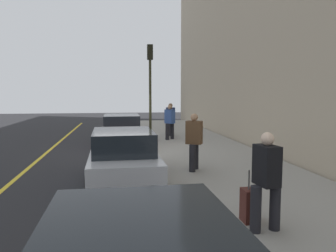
{
  "coord_description": "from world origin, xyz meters",
  "views": [
    {
      "loc": [
        -14.53,
        0.17,
        2.54
      ],
      "look_at": [
        -2.27,
        -1.68,
        1.29
      ],
      "focal_mm": 35.45,
      "sensor_mm": 36.0,
      "label": 1
    }
  ],
  "objects_px": {
    "pedestrian_brown_coat": "(194,140)",
    "traffic_light_pole": "(150,77)",
    "pedestrian_navy_coat": "(170,118)",
    "pedestrian_black_coat": "(266,179)",
    "parked_car_silver": "(123,157)",
    "parked_car_maroon": "(122,131)",
    "rolling_suitcase": "(248,205)",
    "pedestrian_blue_coat": "(170,121)"
  },
  "relations": [
    {
      "from": "rolling_suitcase",
      "to": "parked_car_maroon",
      "type": "bearing_deg",
      "value": 12.34
    },
    {
      "from": "parked_car_maroon",
      "to": "rolling_suitcase",
      "type": "bearing_deg",
      "value": -167.66
    },
    {
      "from": "pedestrian_black_coat",
      "to": "traffic_light_pole",
      "type": "bearing_deg",
      "value": 5.24
    },
    {
      "from": "pedestrian_navy_coat",
      "to": "pedestrian_brown_coat",
      "type": "bearing_deg",
      "value": 175.93
    },
    {
      "from": "parked_car_maroon",
      "to": "pedestrian_black_coat",
      "type": "height_order",
      "value": "pedestrian_black_coat"
    },
    {
      "from": "parked_car_silver",
      "to": "pedestrian_navy_coat",
      "type": "distance_m",
      "value": 9.43
    },
    {
      "from": "pedestrian_navy_coat",
      "to": "pedestrian_black_coat",
      "type": "relative_size",
      "value": 1.04
    },
    {
      "from": "parked_car_silver",
      "to": "traffic_light_pole",
      "type": "distance_m",
      "value": 7.18
    },
    {
      "from": "pedestrian_brown_coat",
      "to": "rolling_suitcase",
      "type": "xyz_separation_m",
      "value": [
        -4.17,
        -0.07,
        -0.63
      ]
    },
    {
      "from": "parked_car_silver",
      "to": "pedestrian_navy_coat",
      "type": "xyz_separation_m",
      "value": [
        9.0,
        -2.77,
        0.36
      ]
    },
    {
      "from": "rolling_suitcase",
      "to": "pedestrian_blue_coat",
      "type": "bearing_deg",
      "value": -1.32
    },
    {
      "from": "pedestrian_navy_coat",
      "to": "traffic_light_pole",
      "type": "xyz_separation_m",
      "value": [
        -2.42,
        1.36,
        2.15
      ]
    },
    {
      "from": "pedestrian_black_coat",
      "to": "rolling_suitcase",
      "type": "height_order",
      "value": "pedestrian_black_coat"
    },
    {
      "from": "pedestrian_black_coat",
      "to": "parked_car_maroon",
      "type": "bearing_deg",
      "value": 12.53
    },
    {
      "from": "pedestrian_navy_coat",
      "to": "pedestrian_black_coat",
      "type": "height_order",
      "value": "pedestrian_navy_coat"
    },
    {
      "from": "parked_car_maroon",
      "to": "rolling_suitcase",
      "type": "height_order",
      "value": "parked_car_maroon"
    },
    {
      "from": "parked_car_silver",
      "to": "parked_car_maroon",
      "type": "xyz_separation_m",
      "value": [
        6.54,
        -0.04,
        -0.0
      ]
    },
    {
      "from": "pedestrian_black_coat",
      "to": "pedestrian_navy_coat",
      "type": "bearing_deg",
      "value": -1.75
    },
    {
      "from": "pedestrian_navy_coat",
      "to": "traffic_light_pole",
      "type": "height_order",
      "value": "traffic_light_pole"
    },
    {
      "from": "pedestrian_black_coat",
      "to": "traffic_light_pole",
      "type": "relative_size",
      "value": 0.37
    },
    {
      "from": "parked_car_maroon",
      "to": "pedestrian_blue_coat",
      "type": "distance_m",
      "value": 2.66
    },
    {
      "from": "pedestrian_blue_coat",
      "to": "rolling_suitcase",
      "type": "height_order",
      "value": "pedestrian_blue_coat"
    },
    {
      "from": "pedestrian_brown_coat",
      "to": "rolling_suitcase",
      "type": "height_order",
      "value": "pedestrian_brown_coat"
    },
    {
      "from": "parked_car_maroon",
      "to": "traffic_light_pole",
      "type": "bearing_deg",
      "value": -88.15
    },
    {
      "from": "parked_car_silver",
      "to": "traffic_light_pole",
      "type": "height_order",
      "value": "traffic_light_pole"
    },
    {
      "from": "traffic_light_pole",
      "to": "pedestrian_brown_coat",
      "type": "bearing_deg",
      "value": -172.63
    },
    {
      "from": "parked_car_silver",
      "to": "pedestrian_brown_coat",
      "type": "distance_m",
      "value": 2.29
    },
    {
      "from": "pedestrian_brown_coat",
      "to": "traffic_light_pole",
      "type": "height_order",
      "value": "traffic_light_pole"
    },
    {
      "from": "pedestrian_black_coat",
      "to": "parked_car_silver",
      "type": "bearing_deg",
      "value": 30.89
    },
    {
      "from": "parked_car_silver",
      "to": "pedestrian_blue_coat",
      "type": "xyz_separation_m",
      "value": [
        7.5,
        -2.5,
        0.33
      ]
    },
    {
      "from": "traffic_light_pole",
      "to": "rolling_suitcase",
      "type": "height_order",
      "value": "traffic_light_pole"
    },
    {
      "from": "traffic_light_pole",
      "to": "rolling_suitcase",
      "type": "xyz_separation_m",
      "value": [
        -10.12,
        -0.83,
        -2.8
      ]
    },
    {
      "from": "pedestrian_blue_coat",
      "to": "rolling_suitcase",
      "type": "bearing_deg",
      "value": 178.68
    },
    {
      "from": "pedestrian_brown_coat",
      "to": "parked_car_maroon",
      "type": "bearing_deg",
      "value": 19.92
    },
    {
      "from": "pedestrian_navy_coat",
      "to": "rolling_suitcase",
      "type": "distance_m",
      "value": 12.57
    },
    {
      "from": "pedestrian_navy_coat",
      "to": "traffic_light_pole",
      "type": "distance_m",
      "value": 3.52
    },
    {
      "from": "pedestrian_blue_coat",
      "to": "traffic_light_pole",
      "type": "relative_size",
      "value": 0.38
    },
    {
      "from": "parked_car_silver",
      "to": "rolling_suitcase",
      "type": "bearing_deg",
      "value": -147.63
    },
    {
      "from": "pedestrian_brown_coat",
      "to": "traffic_light_pole",
      "type": "distance_m",
      "value": 6.38
    },
    {
      "from": "parked_car_silver",
      "to": "pedestrian_blue_coat",
      "type": "relative_size",
      "value": 2.44
    },
    {
      "from": "parked_car_maroon",
      "to": "rolling_suitcase",
      "type": "relative_size",
      "value": 4.29
    },
    {
      "from": "pedestrian_brown_coat",
      "to": "pedestrian_navy_coat",
      "type": "relative_size",
      "value": 0.97
    }
  ]
}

